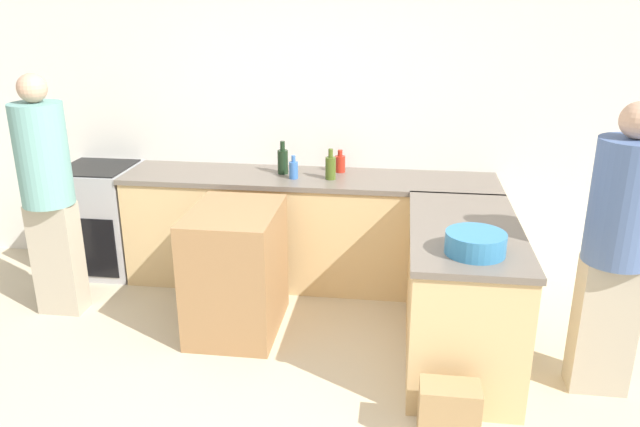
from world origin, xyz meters
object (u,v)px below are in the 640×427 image
(person_at_peninsula, at_px, (618,244))
(mixing_bowl, at_px, (475,243))
(olive_oil_bottle, at_px, (331,167))
(person_by_range, at_px, (47,189))
(wine_bottle_dark, at_px, (283,161))
(hot_sauce_bottle, at_px, (340,163))
(water_bottle_blue, at_px, (294,169))
(paper_bag, at_px, (449,414))
(range_oven, at_px, (102,219))
(island_table, at_px, (236,270))

(person_at_peninsula, bearing_deg, mixing_bowl, -168.58)
(olive_oil_bottle, height_order, person_by_range, person_by_range)
(person_at_peninsula, bearing_deg, wine_bottle_dark, 149.04)
(person_at_peninsula, bearing_deg, person_by_range, 172.44)
(olive_oil_bottle, xyz_separation_m, hot_sauce_bottle, (0.05, 0.22, -0.02))
(mixing_bowl, height_order, water_bottle_blue, water_bottle_blue)
(hot_sauce_bottle, xyz_separation_m, paper_bag, (0.80, -2.05, -0.81))
(range_oven, height_order, wine_bottle_dark, wine_bottle_dark)
(olive_oil_bottle, xyz_separation_m, person_at_peninsula, (1.78, -1.20, -0.06))
(hot_sauce_bottle, distance_m, paper_bag, 2.34)
(island_table, xyz_separation_m, olive_oil_bottle, (0.57, 0.78, 0.56))
(water_bottle_blue, distance_m, person_by_range, 1.80)
(wine_bottle_dark, relative_size, person_at_peninsula, 0.15)
(island_table, relative_size, wine_bottle_dark, 3.38)
(island_table, height_order, hot_sauce_bottle, hot_sauce_bottle)
(range_oven, relative_size, island_table, 1.03)
(mixing_bowl, relative_size, wine_bottle_dark, 1.27)
(olive_oil_bottle, bearing_deg, person_at_peninsula, -33.98)
(wine_bottle_dark, bearing_deg, mixing_bowl, -46.96)
(water_bottle_blue, relative_size, person_by_range, 0.10)
(mixing_bowl, xyz_separation_m, hot_sauce_bottle, (-0.92, 1.58, 0.01))
(range_oven, height_order, paper_bag, range_oven)
(olive_oil_bottle, height_order, paper_bag, olive_oil_bottle)
(island_table, distance_m, wine_bottle_dark, 1.07)
(wine_bottle_dark, distance_m, paper_bag, 2.45)
(range_oven, xyz_separation_m, island_table, (1.40, -0.84, -0.01))
(olive_oil_bottle, height_order, wine_bottle_dark, wine_bottle_dark)
(range_oven, bearing_deg, hot_sauce_bottle, 4.44)
(olive_oil_bottle, distance_m, person_at_peninsula, 2.14)
(water_bottle_blue, relative_size, wine_bottle_dark, 0.70)
(range_oven, bearing_deg, olive_oil_bottle, -1.73)
(hot_sauce_bottle, bearing_deg, olive_oil_bottle, -103.36)
(water_bottle_blue, xyz_separation_m, person_at_peninsula, (2.07, -1.18, -0.04))
(olive_oil_bottle, relative_size, hot_sauce_bottle, 1.32)
(olive_oil_bottle, bearing_deg, mixing_bowl, -54.45)
(wine_bottle_dark, bearing_deg, island_table, -101.14)
(range_oven, distance_m, paper_bag, 3.41)
(person_at_peninsula, height_order, paper_bag, person_at_peninsula)
(range_oven, xyz_separation_m, person_at_peninsula, (3.75, -1.26, 0.49))
(island_table, bearing_deg, person_at_peninsula, -10.05)
(hot_sauce_bottle, height_order, person_at_peninsula, person_at_peninsula)
(water_bottle_blue, bearing_deg, paper_bag, -57.77)
(island_table, xyz_separation_m, hot_sauce_bottle, (0.62, 1.00, 0.54))
(range_oven, height_order, island_table, range_oven)
(island_table, bearing_deg, water_bottle_blue, 69.44)
(mixing_bowl, bearing_deg, person_by_range, 167.33)
(paper_bag, bearing_deg, olive_oil_bottle, 114.95)
(wine_bottle_dark, height_order, person_at_peninsula, person_at_peninsula)
(wine_bottle_dark, bearing_deg, hot_sauce_bottle, 13.71)
(olive_oil_bottle, bearing_deg, wine_bottle_dark, 164.94)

